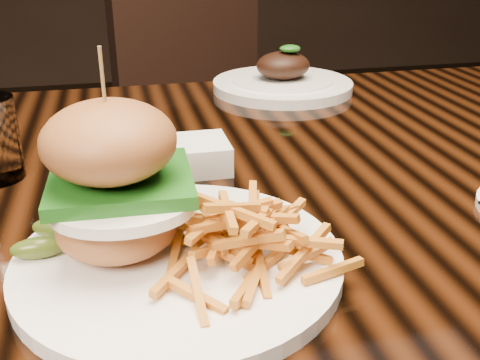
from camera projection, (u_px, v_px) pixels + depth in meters
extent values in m
cube|color=black|center=(228.00, 186.00, 0.71)|extent=(1.60, 0.90, 0.04)
cylinder|color=white|center=(179.00, 260.00, 0.50)|extent=(0.29, 0.29, 0.01)
ellipsoid|color=#A36134|center=(118.00, 226.00, 0.49)|extent=(0.11, 0.11, 0.05)
ellipsoid|color=white|center=(124.00, 206.00, 0.47)|extent=(0.12, 0.10, 0.01)
ellipsoid|color=orange|center=(148.00, 206.00, 0.46)|extent=(0.02, 0.02, 0.01)
cube|color=#206F1B|center=(113.00, 185.00, 0.48)|extent=(0.13, 0.12, 0.01)
ellipsoid|color=brown|center=(109.00, 141.00, 0.46)|extent=(0.11, 0.11, 0.07)
cylinder|color=olive|center=(105.00, 101.00, 0.45)|extent=(0.00, 0.00, 0.09)
ellipsoid|color=#314312|center=(38.00, 248.00, 0.49)|extent=(0.05, 0.02, 0.02)
ellipsoid|color=#314312|center=(56.00, 229.00, 0.52)|extent=(0.05, 0.04, 0.02)
cube|color=white|center=(197.00, 155.00, 0.71)|extent=(0.10, 0.10, 0.04)
cylinder|color=white|center=(282.00, 86.00, 1.05)|extent=(0.26, 0.26, 0.02)
cylinder|color=white|center=(282.00, 85.00, 1.05)|extent=(0.19, 0.19, 0.02)
ellipsoid|color=black|center=(283.00, 65.00, 1.04)|extent=(0.10, 0.08, 0.05)
ellipsoid|color=#206F1B|center=(290.00, 49.00, 1.02)|extent=(0.04, 0.03, 0.01)
cube|color=black|center=(229.00, 154.00, 1.57)|extent=(0.60, 0.60, 0.06)
cube|color=black|center=(188.00, 52.00, 1.63)|extent=(0.45, 0.22, 0.50)
cylinder|color=black|center=(208.00, 275.00, 1.42)|extent=(0.04, 0.04, 0.45)
cylinder|color=black|center=(320.00, 233.00, 1.62)|extent=(0.04, 0.04, 0.45)
cylinder|color=black|center=(143.00, 217.00, 1.71)|extent=(0.04, 0.04, 0.45)
cylinder|color=black|center=(245.00, 187.00, 1.91)|extent=(0.04, 0.04, 0.45)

